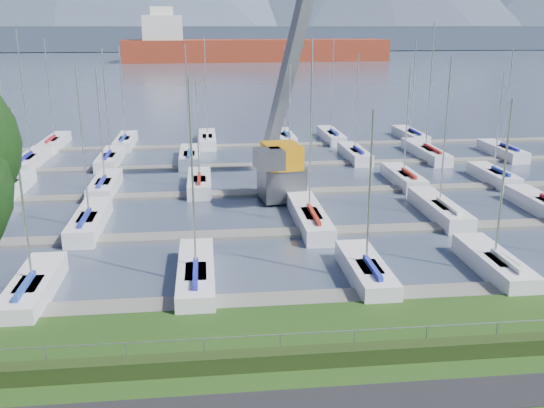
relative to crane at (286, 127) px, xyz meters
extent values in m
cube|color=black|center=(-2.52, -28.06, -5.32)|extent=(160.00, 2.00, 0.04)
cube|color=#414C60|center=(-2.52, 234.94, -5.73)|extent=(800.00, 540.00, 0.20)
cube|color=#233312|center=(-2.52, -25.46, -4.98)|extent=(80.00, 0.70, 0.70)
cylinder|color=gray|center=(-2.52, -25.06, -4.13)|extent=(80.00, 0.04, 0.04)
cube|color=#3E495B|center=(-2.52, 304.94, 0.67)|extent=(900.00, 80.00, 12.00)
cube|color=gray|center=(-2.52, -19.06, -5.55)|extent=(90.00, 1.60, 0.25)
cube|color=slate|center=(-2.52, -9.06, -5.55)|extent=(90.00, 1.60, 0.25)
cube|color=gray|center=(-2.52, 0.94, -5.55)|extent=(90.00, 1.60, 0.25)
cube|color=slate|center=(-2.52, 10.94, -5.55)|extent=(90.00, 1.60, 0.25)
cube|color=slate|center=(-2.52, 20.94, -5.55)|extent=(90.00, 1.60, 0.25)
cube|color=#53555A|center=(-0.46, -1.23, -4.13)|extent=(3.61, 3.61, 2.60)
cube|color=orange|center=(-0.46, -1.23, -2.03)|extent=(3.04, 3.72, 1.80)
cube|color=slate|center=(1.34, 3.27, 6.97)|extent=(4.40, 10.98, 19.89)
cube|color=#595B60|center=(-1.66, -3.23, -1.83)|extent=(2.28, 2.45, 1.40)
cube|color=maroon|center=(13.66, 184.82, -2.83)|extent=(98.11, 22.99, 10.00)
cube|color=silver|center=(-20.35, 183.06, 4.67)|extent=(14.70, 14.70, 12.00)
cube|color=silver|center=(-20.35, 183.06, 11.67)|extent=(8.40, 8.40, 4.00)
camera|label=1|loc=(-6.22, -46.32, 7.63)|focal=40.00mm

